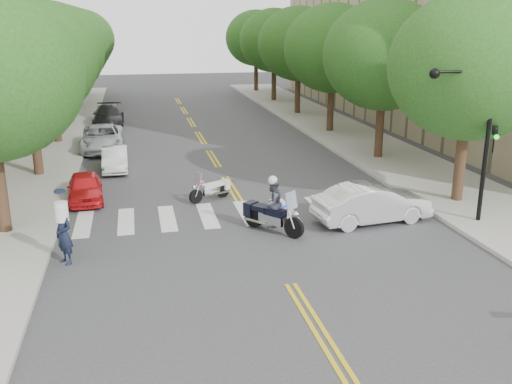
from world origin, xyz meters
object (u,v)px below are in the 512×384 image
object	(u,v)px
convertible	(372,203)
motorcycle_parked	(213,189)
motorcycle_police	(271,207)
officer_standing	(64,234)

from	to	relation	value
convertible	motorcycle_parked	bearing A→B (deg)	45.83
motorcycle_police	convertible	size ratio (longest dim) A/B	0.49
motorcycle_police	officer_standing	distance (m)	7.03
convertible	officer_standing	bearing A→B (deg)	91.01
motorcycle_parked	convertible	distance (m)	6.78
motorcycle_police	convertible	bearing A→B (deg)	144.81
officer_standing	motorcycle_parked	bearing A→B (deg)	99.61
officer_standing	convertible	world-z (taller)	officer_standing
motorcycle_police	convertible	distance (m)	3.94
convertible	motorcycle_police	bearing A→B (deg)	85.78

